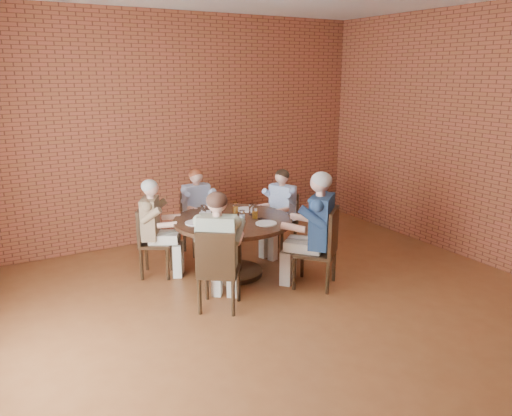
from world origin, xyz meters
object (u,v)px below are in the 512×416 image
dining_table (233,235)px  diner_c (155,229)px  chair_a (283,220)px  chair_d (217,268)px  diner_b (198,212)px  smartphone (263,219)px  chair_b (196,219)px  chair_c (150,239)px  chair_e (323,245)px  diner_a (280,213)px  diner_e (316,230)px  diner_d (219,251)px

dining_table → diner_c: (-0.86, 0.48, 0.10)m
chair_a → chair_d: size_ratio=0.94×
dining_table → diner_b: 0.98m
smartphone → diner_b: bearing=90.2°
chair_b → chair_c: chair_c is taller
dining_table → chair_e: (0.76, -0.88, -0.00)m
chair_a → diner_c: 1.87m
dining_table → chair_b: 1.04m
chair_d → chair_a: bearing=-106.7°
diner_a → chair_e: 1.23m
diner_b → chair_e: (0.81, -1.85, -0.08)m
chair_a → chair_e: size_ratio=0.89×
smartphone → diner_e: bearing=-72.5°
diner_d → diner_e: 1.27m
chair_d → diner_e: 1.34m
diner_b → diner_e: diner_e is taller
chair_a → diner_d: size_ratio=0.66×
chair_c → diner_d: 1.34m
dining_table → smartphone: smartphone is taller
diner_a → smartphone: 0.86m
diner_d → smartphone: bearing=-112.0°
chair_a → chair_b: bearing=-142.8°
diner_b → diner_d: bearing=-109.8°
dining_table → chair_a: size_ratio=1.71×
chair_a → diner_d: diner_d is taller
diner_d → chair_e: 1.35m
dining_table → chair_d: bearing=-126.9°
smartphone → chair_e: bearing=-71.7°
diner_b → diner_e: 1.93m
diner_c → chair_d: 1.34m
diner_b → chair_e: diner_b is taller
dining_table → smartphone: (0.31, -0.23, 0.23)m
diner_e → chair_e: bearing=90.0°
chair_a → chair_c: 1.93m
diner_a → diner_e: diner_e is taller
chair_a → diner_a: diner_a is taller
dining_table → diner_d: size_ratio=1.13×
chair_d → diner_e: size_ratio=0.66×
diner_c → diner_a: bearing=-65.3°
diner_a → chair_b: bearing=-145.4°
chair_a → chair_c: (-1.92, 0.15, 0.01)m
diner_a → diner_e: bearing=-31.6°
chair_e → diner_e: bearing=-90.0°
diner_c → diner_d: (0.29, -1.24, 0.04)m
diner_c → smartphone: diner_c is taller
diner_d → dining_table: bearing=-90.0°
diner_a → chair_b: diner_a is taller
chair_a → dining_table: bearing=-90.0°
diner_b → chair_c: (-0.87, -0.46, -0.12)m
diner_a → dining_table: bearing=-90.0°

